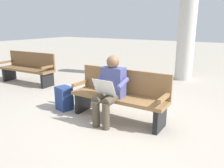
{
  "coord_description": "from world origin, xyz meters",
  "views": [
    {
      "loc": [
        -1.93,
        3.29,
        1.69
      ],
      "look_at": [
        0.03,
        0.15,
        0.7
      ],
      "focal_mm": 35.9,
      "sensor_mm": 36.0,
      "label": 1
    }
  ],
  "objects_px": {
    "person_seated": "(110,88)",
    "bench_far": "(28,68)",
    "backpack": "(64,98)",
    "bench_near": "(120,94)",
    "support_pillar": "(188,13)"
  },
  "relations": [
    {
      "from": "bench_near",
      "to": "person_seated",
      "type": "relative_size",
      "value": 1.53
    },
    {
      "from": "bench_near",
      "to": "backpack",
      "type": "relative_size",
      "value": 3.77
    },
    {
      "from": "person_seated",
      "to": "backpack",
      "type": "bearing_deg",
      "value": -0.98
    },
    {
      "from": "person_seated",
      "to": "bench_near",
      "type": "bearing_deg",
      "value": -105.46
    },
    {
      "from": "backpack",
      "to": "person_seated",
      "type": "bearing_deg",
      "value": 179.18
    },
    {
      "from": "bench_near",
      "to": "person_seated",
      "type": "bearing_deg",
      "value": 74.54
    },
    {
      "from": "backpack",
      "to": "support_pillar",
      "type": "relative_size",
      "value": 0.12
    },
    {
      "from": "person_seated",
      "to": "backpack",
      "type": "distance_m",
      "value": 1.18
    },
    {
      "from": "bench_near",
      "to": "bench_far",
      "type": "height_order",
      "value": "same"
    },
    {
      "from": "bench_far",
      "to": "support_pillar",
      "type": "xyz_separation_m",
      "value": [
        -3.73,
        -2.9,
        1.56
      ]
    },
    {
      "from": "backpack",
      "to": "bench_far",
      "type": "distance_m",
      "value": 2.61
    },
    {
      "from": "person_seated",
      "to": "bench_far",
      "type": "distance_m",
      "value": 3.66
    },
    {
      "from": "person_seated",
      "to": "bench_far",
      "type": "xyz_separation_m",
      "value": [
        3.5,
        -1.04,
        -0.17
      ]
    },
    {
      "from": "person_seated",
      "to": "backpack",
      "type": "relative_size",
      "value": 2.47
    },
    {
      "from": "person_seated",
      "to": "bench_far",
      "type": "relative_size",
      "value": 0.65
    }
  ]
}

